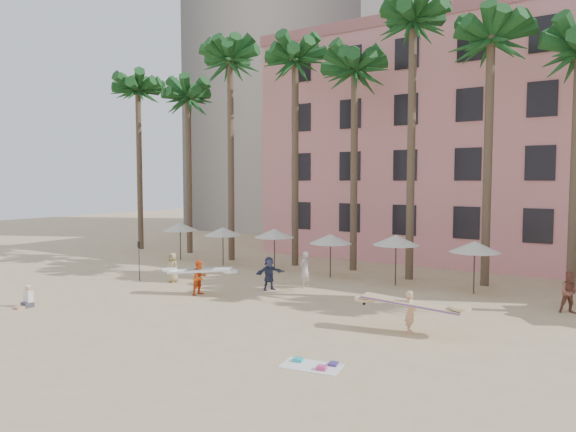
# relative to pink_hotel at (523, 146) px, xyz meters

# --- Properties ---
(ground) EXTENTS (120.00, 120.00, 0.00)m
(ground) POSITION_rel_pink_hotel_xyz_m (-7.00, -26.00, -8.00)
(ground) COLOR #D1B789
(ground) RESTS_ON ground
(pink_hotel) EXTENTS (35.00, 14.00, 16.00)m
(pink_hotel) POSITION_rel_pink_hotel_xyz_m (0.00, 0.00, 0.00)
(pink_hotel) COLOR #DC8687
(pink_hotel) RESTS_ON ground
(grey_tower) EXTENTS (22.00, 18.00, 50.00)m
(grey_tower) POSITION_rel_pink_hotel_xyz_m (-25.00, 12.00, 17.00)
(grey_tower) COLOR #A89E8E
(grey_tower) RESTS_ON ground
(palm_row) EXTENTS (44.40, 5.40, 16.30)m
(palm_row) POSITION_rel_pink_hotel_xyz_m (-6.49, -11.00, 4.97)
(palm_row) COLOR brown
(palm_row) RESTS_ON ground
(umbrella_row) EXTENTS (22.50, 2.70, 2.73)m
(umbrella_row) POSITION_rel_pink_hotel_xyz_m (-10.00, -13.50, -5.67)
(umbrella_row) COLOR #332B23
(umbrella_row) RESTS_ON ground
(beach_towel) EXTENTS (1.95, 1.31, 0.14)m
(beach_towel) POSITION_rel_pink_hotel_xyz_m (-1.65, -26.31, -7.97)
(beach_towel) COLOR white
(beach_towel) RESTS_ON ground
(carrier_yellow) EXTENTS (3.58, 1.33, 1.56)m
(carrier_yellow) POSITION_rel_pink_hotel_xyz_m (-0.39, -21.35, -7.08)
(carrier_yellow) COLOR #DEA97D
(carrier_yellow) RESTS_ON ground
(carrier_white) EXTENTS (3.11, 1.98, 1.71)m
(carrier_white) POSITION_rel_pink_hotel_xyz_m (-11.23, -20.96, -7.07)
(carrier_white) COLOR #F95A1A
(carrier_white) RESTS_ON ground
(beachgoers) EXTENTS (19.87, 5.26, 1.90)m
(beachgoers) POSITION_rel_pink_hotel_xyz_m (-6.17, -17.31, -7.13)
(beachgoers) COLOR #353D5D
(beachgoers) RESTS_ON ground
(paddle) EXTENTS (0.18, 0.04, 2.23)m
(paddle) POSITION_rel_pink_hotel_xyz_m (-16.42, -20.27, -6.59)
(paddle) COLOR black
(paddle) RESTS_ON ground
(seated_man) EXTENTS (0.43, 0.75, 0.97)m
(seated_man) POSITION_rel_pink_hotel_xyz_m (-15.92, -27.02, -7.67)
(seated_man) COLOR #3F3F4C
(seated_man) RESTS_ON ground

